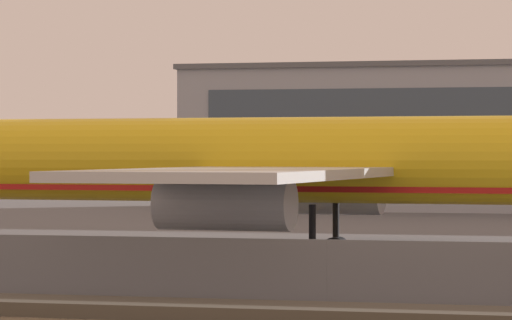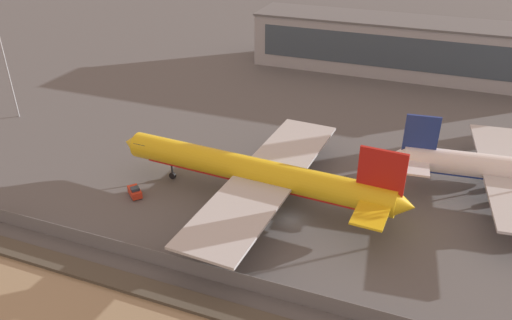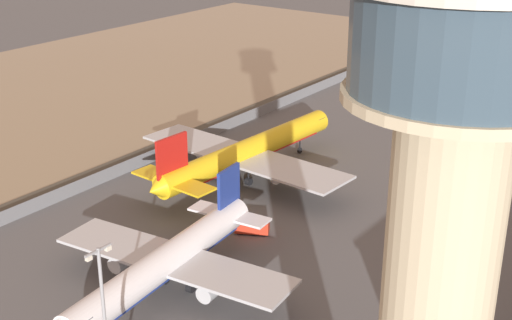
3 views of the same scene
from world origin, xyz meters
TOP-DOWN VIEW (x-y plane):
  - ground_plane at (0.00, 0.00)m, footprint 500.00×500.00m
  - shoreline_seawall at (0.00, -20.50)m, footprint 320.00×3.00m
  - perimeter_fence at (0.00, -16.00)m, footprint 280.00×0.10m
  - cargo_jet_yellow at (-6.39, 3.33)m, footprint 49.04×42.52m
  - passenger_jet_white at (31.02, 18.62)m, footprint 40.46×34.59m
  - baggage_tug at (-25.47, -2.72)m, footprint 3.46×3.31m
  - ops_van at (10.52, 17.24)m, footprint 4.33×5.57m
  - apron_light_mast_apron_east at (-66.55, 15.14)m, footprint 3.20×0.40m

SIDE VIEW (x-z plane):
  - ground_plane at x=0.00m, z-range 0.00..0.00m
  - shoreline_seawall at x=0.00m, z-range 0.00..0.50m
  - baggage_tug at x=-25.47m, z-range -0.09..1.71m
  - perimeter_fence at x=0.00m, z-range 0.00..2.44m
  - ops_van at x=10.52m, z-range 0.04..2.52m
  - passenger_jet_white at x=31.02m, z-range -1.50..11.19m
  - cargo_jet_yellow at x=-6.39m, z-range -1.56..11.61m
  - apron_light_mast_apron_east at x=-66.55m, z-range 1.31..25.10m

